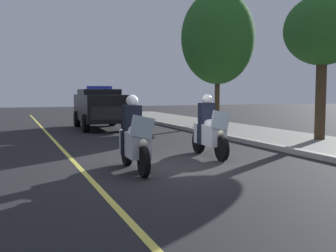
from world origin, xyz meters
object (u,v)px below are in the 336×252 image
object	(u,v)px
police_motorcycle_lead_right	(209,131)
tree_far_back	(218,38)
tree_mid_block	(323,32)
police_suv	(100,107)
police_motorcycle_lead_left	(134,140)

from	to	relation	value
police_motorcycle_lead_right	tree_far_back	size ratio (longest dim) A/B	0.31
tree_mid_block	police_suv	bearing A→B (deg)	-142.55
police_motorcycle_lead_right	tree_far_back	world-z (taller)	tree_far_back
police_motorcycle_lead_left	tree_far_back	size ratio (longest dim) A/B	0.31
police_motorcycle_lead_right	tree_far_back	bearing A→B (deg)	150.75
police_motorcycle_lead_left	tree_far_back	world-z (taller)	tree_far_back
tree_far_back	police_motorcycle_lead_right	bearing A→B (deg)	-29.25
police_motorcycle_lead_left	police_motorcycle_lead_right	distance (m)	2.76
police_motorcycle_lead_right	tree_mid_block	distance (m)	6.22
police_motorcycle_lead_left	tree_mid_block	size ratio (longest dim) A/B	0.43
tree_mid_block	tree_far_back	size ratio (longest dim) A/B	0.74
police_motorcycle_lead_left	police_motorcycle_lead_right	world-z (taller)	same
police_motorcycle_lead_right	police_motorcycle_lead_left	bearing A→B (deg)	-64.63
police_suv	tree_far_back	bearing A→B (deg)	83.72
police_motorcycle_lead_right	tree_mid_block	xyz separation A→B (m)	(-1.49, 5.13, 3.17)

